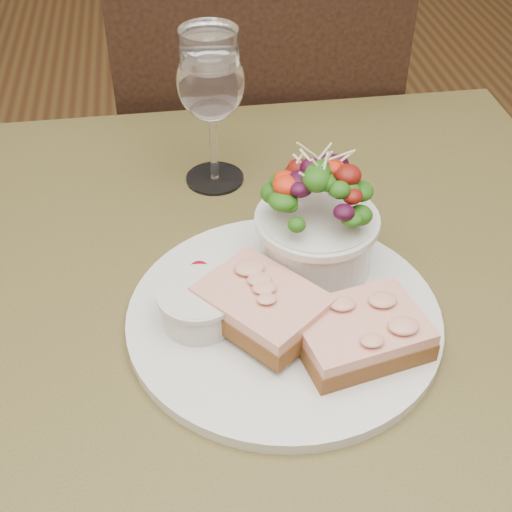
{
  "coord_description": "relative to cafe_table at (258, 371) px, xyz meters",
  "views": [
    {
      "loc": [
        -0.08,
        -0.5,
        1.24
      ],
      "look_at": [
        -0.0,
        0.0,
        0.81
      ],
      "focal_mm": 50.0,
      "sensor_mm": 36.0,
      "label": 1
    }
  ],
  "objects": [
    {
      "name": "wine_glass",
      "position": [
        -0.02,
        0.22,
        0.22
      ],
      "size": [
        0.08,
        0.08,
        0.18
      ],
      "color": "white",
      "rests_on": "cafe_table"
    },
    {
      "name": "salad_bowl",
      "position": [
        0.06,
        0.04,
        0.17
      ],
      "size": [
        0.11,
        0.11,
        0.13
      ],
      "color": "silver",
      "rests_on": "dinner_plate"
    },
    {
      "name": "cafe_table",
      "position": [
        0.0,
        0.0,
        0.0
      ],
      "size": [
        0.8,
        0.8,
        0.75
      ],
      "color": "#423B1C",
      "rests_on": "ground"
    },
    {
      "name": "sandwich_back",
      "position": [
        -0.0,
        -0.04,
        0.14
      ],
      "size": [
        0.13,
        0.14,
        0.03
      ],
      "rotation": [
        0.0,
        0.0,
        -0.89
      ],
      "color": "#452812",
      "rests_on": "dinner_plate"
    },
    {
      "name": "chair_far",
      "position": [
        0.08,
        0.61,
        -0.36
      ],
      "size": [
        0.44,
        0.44,
        0.9
      ],
      "rotation": [
        0.0,
        0.0,
        3.09
      ],
      "color": "black",
      "rests_on": "ground"
    },
    {
      "name": "garnish",
      "position": [
        -0.05,
        0.04,
        0.12
      ],
      "size": [
        0.05,
        0.04,
        0.02
      ],
      "color": "#133D0B",
      "rests_on": "dinner_plate"
    },
    {
      "name": "dinner_plate",
      "position": [
        0.02,
        -0.03,
        0.11
      ],
      "size": [
        0.3,
        0.3,
        0.01
      ],
      "primitive_type": "cylinder",
      "color": "silver",
      "rests_on": "cafe_table"
    },
    {
      "name": "ramekin",
      "position": [
        -0.06,
        -0.03,
        0.13
      ],
      "size": [
        0.07,
        0.07,
        0.04
      ],
      "color": "beige",
      "rests_on": "dinner_plate"
    },
    {
      "name": "sandwich_front",
      "position": [
        0.08,
        -0.08,
        0.13
      ],
      "size": [
        0.13,
        0.1,
        0.03
      ],
      "rotation": [
        0.0,
        0.0,
        0.21
      ],
      "color": "#452812",
      "rests_on": "dinner_plate"
    }
  ]
}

